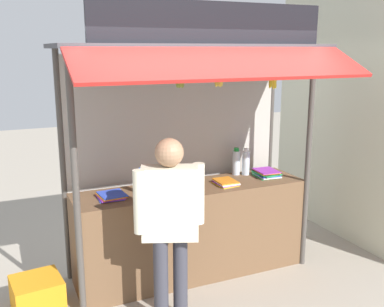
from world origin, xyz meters
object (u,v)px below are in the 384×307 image
at_px(magazine_stack_far_left, 266,173).
at_px(vendor_person, 170,215).
at_px(water_bottle_mid_right, 246,162).
at_px(water_bottle_right, 141,182).
at_px(magazine_stack_back_right, 111,196).
at_px(banana_bunch_inner_right, 273,81).
at_px(banana_bunch_rightmost, 180,81).
at_px(plastic_crate, 37,294).
at_px(banana_bunch_inner_left, 219,79).
at_px(magazine_stack_front_right, 226,182).
at_px(water_bottle_back_left, 236,162).

distance_m(magazine_stack_far_left, vendor_person, 1.61).
xyz_separation_m(water_bottle_mid_right, water_bottle_right, (-1.27, -0.17, -0.02)).
relative_size(magazine_stack_back_right, banana_bunch_inner_right, 1.02).
relative_size(banana_bunch_rightmost, plastic_crate, 0.57).
height_order(banana_bunch_inner_left, banana_bunch_rightmost, same).
bearing_deg(banana_bunch_inner_right, water_bottle_right, 161.13).
distance_m(water_bottle_mid_right, plastic_crate, 2.50).
height_order(magazine_stack_front_right, banana_bunch_inner_right, banana_bunch_inner_right).
relative_size(banana_bunch_rightmost, vendor_person, 0.15).
xyz_separation_m(magazine_stack_back_right, plastic_crate, (-0.73, -0.05, -0.83)).
bearing_deg(magazine_stack_front_right, magazine_stack_far_left, 8.64).
bearing_deg(banana_bunch_inner_left, magazine_stack_front_right, 50.84).
height_order(water_bottle_right, magazine_stack_front_right, water_bottle_right).
bearing_deg(magazine_stack_far_left, magazine_stack_back_right, -179.12).
height_order(banana_bunch_inner_right, plastic_crate, banana_bunch_inner_right).
bearing_deg(magazine_stack_back_right, vendor_person, -65.81).
bearing_deg(water_bottle_mid_right, water_bottle_back_left, 152.23).
distance_m(magazine_stack_front_right, vendor_person, 1.09).
relative_size(water_bottle_mid_right, banana_bunch_rightmost, 1.22).
bearing_deg(water_bottle_mid_right, banana_bunch_inner_right, -97.35).
bearing_deg(magazine_stack_front_right, banana_bunch_inner_left, -129.16).
xyz_separation_m(water_bottle_back_left, water_bottle_right, (-1.17, -0.22, -0.02)).
relative_size(water_bottle_right, magazine_stack_far_left, 0.84).
xyz_separation_m(magazine_stack_far_left, magazine_stack_front_right, (-0.55, -0.08, -0.01)).
xyz_separation_m(banana_bunch_inner_right, vendor_person, (-1.18, -0.32, -1.05)).
xyz_separation_m(banana_bunch_inner_left, vendor_person, (-0.60, -0.32, -1.08)).
bearing_deg(banana_bunch_inner_right, magazine_stack_back_right, 165.47).
height_order(water_bottle_back_left, magazine_stack_far_left, water_bottle_back_left).
xyz_separation_m(water_bottle_mid_right, banana_bunch_inner_right, (-0.07, -0.57, 0.93)).
bearing_deg(water_bottle_back_left, plastic_crate, -172.71).
height_order(water_bottle_mid_right, magazine_stack_far_left, water_bottle_mid_right).
bearing_deg(vendor_person, magazine_stack_front_right, 58.86).
bearing_deg(water_bottle_back_left, banana_bunch_inner_left, -131.65).
height_order(water_bottle_right, vendor_person, vendor_person).
distance_m(water_bottle_mid_right, banana_bunch_inner_left, 1.31).
bearing_deg(magazine_stack_far_left, water_bottle_mid_right, 137.33).
height_order(magazine_stack_front_right, banana_bunch_rightmost, banana_bunch_rightmost).
height_order(water_bottle_back_left, vendor_person, vendor_person).
xyz_separation_m(water_bottle_right, plastic_crate, (-1.04, -0.07, -0.93)).
height_order(water_bottle_back_left, water_bottle_right, water_bottle_back_left).
bearing_deg(water_bottle_back_left, water_bottle_right, -169.55).
bearing_deg(vendor_person, banana_bunch_inner_left, 50.13).
relative_size(magazine_stack_back_right, banana_bunch_rightmost, 1.19).
xyz_separation_m(magazine_stack_far_left, banana_bunch_rightmost, (-1.20, -0.42, 1.07)).
bearing_deg(magazine_stack_back_right, magazine_stack_front_right, -2.72).
xyz_separation_m(water_bottle_right, magazine_stack_far_left, (1.44, 0.01, -0.08)).
distance_m(magazine_stack_back_right, banana_bunch_rightmost, 1.28).
bearing_deg(water_bottle_back_left, magazine_stack_far_left, -38.00).
distance_m(banana_bunch_inner_left, vendor_person, 1.28).
distance_m(magazine_stack_front_right, banana_bunch_rightmost, 1.31).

